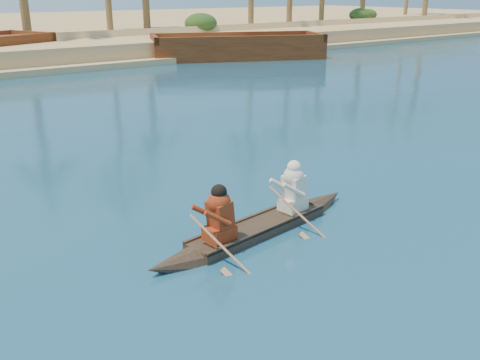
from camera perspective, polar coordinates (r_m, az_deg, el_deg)
ground at (r=11.94m, az=8.24°, el=-2.42°), size 160.00×160.00×0.00m
canoe at (r=10.31m, az=1.98°, el=-4.22°), size 5.21×1.31×1.42m
barge_right at (r=37.15m, az=-0.27°, el=13.86°), size 11.95×7.99×1.90m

